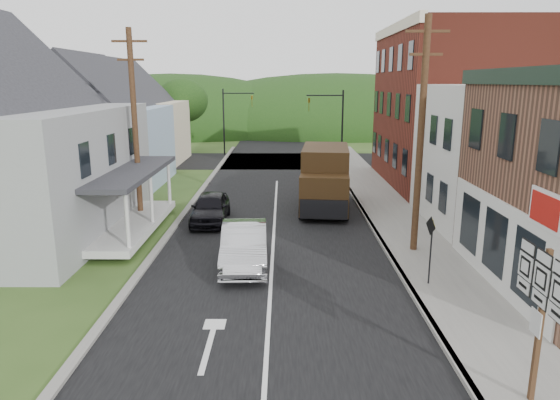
{
  "coord_description": "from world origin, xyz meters",
  "views": [
    {
      "loc": [
        0.4,
        -15.36,
        6.65
      ],
      "look_at": [
        0.29,
        3.29,
        2.2
      ],
      "focal_mm": 32.0,
      "sensor_mm": 36.0,
      "label": 1
    }
  ],
  "objects_px": {
    "delivery_van": "(325,179)",
    "route_sign_cluster": "(540,305)",
    "dark_sedan": "(210,208)",
    "warning_sign": "(431,241)",
    "silver_sedan": "(244,246)"
  },
  "relations": [
    {
      "from": "silver_sedan",
      "to": "warning_sign",
      "type": "xyz_separation_m",
      "value": [
        6.21,
        -2.0,
        0.85
      ]
    },
    {
      "from": "route_sign_cluster",
      "to": "warning_sign",
      "type": "distance_m",
      "value": 6.21
    },
    {
      "from": "delivery_van",
      "to": "route_sign_cluster",
      "type": "xyz_separation_m",
      "value": [
        2.94,
        -16.48,
        0.64
      ]
    },
    {
      "from": "warning_sign",
      "to": "silver_sedan",
      "type": "bearing_deg",
      "value": 151.05
    },
    {
      "from": "dark_sedan",
      "to": "warning_sign",
      "type": "height_order",
      "value": "warning_sign"
    },
    {
      "from": "silver_sedan",
      "to": "delivery_van",
      "type": "bearing_deg",
      "value": 63.44
    },
    {
      "from": "route_sign_cluster",
      "to": "warning_sign",
      "type": "xyz_separation_m",
      "value": [
        -0.37,
        6.17,
        -0.68
      ]
    },
    {
      "from": "delivery_van",
      "to": "route_sign_cluster",
      "type": "bearing_deg",
      "value": -74.38
    },
    {
      "from": "dark_sedan",
      "to": "silver_sedan",
      "type": "bearing_deg",
      "value": -71.42
    },
    {
      "from": "silver_sedan",
      "to": "dark_sedan",
      "type": "bearing_deg",
      "value": 106.64
    },
    {
      "from": "delivery_van",
      "to": "warning_sign",
      "type": "bearing_deg",
      "value": -70.48
    },
    {
      "from": "silver_sedan",
      "to": "route_sign_cluster",
      "type": "height_order",
      "value": "route_sign_cluster"
    },
    {
      "from": "warning_sign",
      "to": "dark_sedan",
      "type": "bearing_deg",
      "value": 125.59
    },
    {
      "from": "delivery_van",
      "to": "route_sign_cluster",
      "type": "relative_size",
      "value": 1.83
    },
    {
      "from": "dark_sedan",
      "to": "delivery_van",
      "type": "xyz_separation_m",
      "value": [
        5.7,
        2.51,
        0.95
      ]
    }
  ]
}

